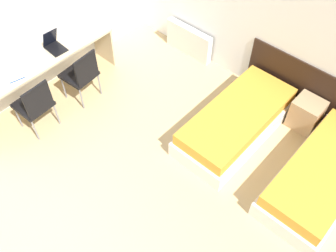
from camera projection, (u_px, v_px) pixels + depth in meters
The scene contains 12 objects.
wall_back at pixel (263, 8), 5.14m from camera, with size 5.77×0.05×2.70m.
wall_left at pixel (28, 7), 5.15m from camera, with size 0.05×5.26×2.70m.
headboard_panel at pixel (317, 96), 5.34m from camera, with size 2.30×0.03×0.87m.
bed_near_window at pixel (236, 122), 5.32m from camera, with size 0.87×1.92×0.45m.
bed_near_door at pixel (322, 176), 4.76m from camera, with size 0.87×1.92×0.45m.
nightstand at pixel (306, 114), 5.39m from camera, with size 0.40×0.37×0.48m.
radiator at pixel (189, 41), 6.42m from camera, with size 0.91×0.12×0.51m.
desk at pixel (38, 68), 5.46m from camera, with size 0.54×2.50×0.76m.
chair_near_laptop at pixel (81, 73), 5.53m from camera, with size 0.49×0.49×0.90m.
chair_near_notebook at pixel (35, 104), 5.15m from camera, with size 0.47×0.47×0.90m.
laptop at pixel (54, 45), 5.46m from camera, with size 0.33×0.24×0.31m.
open_notebook at pixel (14, 74), 5.15m from camera, with size 0.35×0.27×0.02m.
Camera 1 is at (2.06, 0.07, 4.30)m, focal length 40.00 mm.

